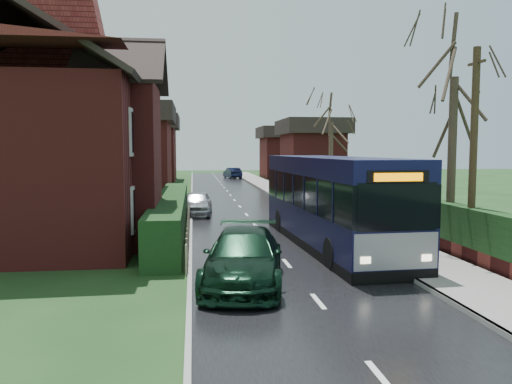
{
  "coord_description": "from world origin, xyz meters",
  "views": [
    {
      "loc": [
        -2.93,
        -17.33,
        3.63
      ],
      "look_at": [
        -0.23,
        3.95,
        1.8
      ],
      "focal_mm": 35.0,
      "sensor_mm": 36.0,
      "label": 1
    }
  ],
  "objects": [
    {
      "name": "telegraph_pole",
      "position": [
        5.8,
        -2.65,
        3.43
      ],
      "size": [
        0.23,
        0.87,
        6.79
      ],
      "rotation": [
        0.0,
        0.0,
        0.03
      ],
      "color": "#302515",
      "rests_on": "ground"
    },
    {
      "name": "car_silver",
      "position": [
        -2.73,
        10.2,
        0.67
      ],
      "size": [
        1.87,
        4.06,
        1.35
      ],
      "primitive_type": "imported",
      "rotation": [
        0.0,
        0.0,
        -0.07
      ],
      "color": "silver",
      "rests_on": "ground"
    },
    {
      "name": "bus_stop_sign",
      "position": [
        4.0,
        2.28,
        1.79
      ],
      "size": [
        0.21,
        0.4,
        2.71
      ],
      "rotation": [
        0.0,
        0.0,
        0.41
      ],
      "color": "slate",
      "rests_on": "ground"
    },
    {
      "name": "car_green",
      "position": [
        -1.6,
        -4.19,
        0.73
      ],
      "size": [
        2.84,
        5.3,
        1.46
      ],
      "primitive_type": "imported",
      "rotation": [
        0.0,
        0.0,
        -0.16
      ],
      "color": "black",
      "rests_on": "ground"
    },
    {
      "name": "car_distant",
      "position": [
        2.0,
        45.32,
        0.68
      ],
      "size": [
        2.22,
        4.32,
        1.36
      ],
      "primitive_type": "imported",
      "rotation": [
        0.0,
        0.0,
        3.34
      ],
      "color": "black",
      "rests_on": "ground"
    },
    {
      "name": "front_hedge",
      "position": [
        -3.9,
        5.0,
        0.8
      ],
      "size": [
        1.2,
        16.0,
        1.6
      ],
      "primitive_type": "cube",
      "color": "black",
      "rests_on": "ground"
    },
    {
      "name": "ground",
      "position": [
        0.0,
        0.0,
        0.0
      ],
      "size": [
        140.0,
        140.0,
        0.0
      ],
      "primitive_type": "plane",
      "color": "#2A4D21",
      "rests_on": "ground"
    },
    {
      "name": "tree_right_far",
      "position": [
        6.0,
        14.35,
        5.76
      ],
      "size": [
        3.99,
        3.99,
        7.71
      ],
      "color": "#3E3025",
      "rests_on": "ground"
    },
    {
      "name": "road",
      "position": [
        0.0,
        10.0,
        0.01
      ],
      "size": [
        6.0,
        100.0,
        0.02
      ],
      "primitive_type": "cube",
      "color": "black",
      "rests_on": "ground"
    },
    {
      "name": "tree_house_side",
      "position": [
        -12.26,
        17.47,
        8.24
      ],
      "size": [
        4.86,
        4.86,
        11.03
      ],
      "color": "#3B3023",
      "rests_on": "ground"
    },
    {
      "name": "kerb_left",
      "position": [
        -3.05,
        10.0,
        0.05
      ],
      "size": [
        0.12,
        100.0,
        0.1
      ],
      "primitive_type": "cube",
      "color": "gray",
      "rests_on": "ground"
    },
    {
      "name": "kerb_right",
      "position": [
        3.05,
        10.0,
        0.07
      ],
      "size": [
        0.12,
        100.0,
        0.14
      ],
      "primitive_type": "cube",
      "color": "gray",
      "rests_on": "ground"
    },
    {
      "name": "pavement",
      "position": [
        4.25,
        10.0,
        0.07
      ],
      "size": [
        2.5,
        100.0,
        0.14
      ],
      "primitive_type": "cube",
      "color": "slate",
      "rests_on": "ground"
    },
    {
      "name": "bus",
      "position": [
        2.2,
        0.73,
        1.66
      ],
      "size": [
        3.05,
        11.15,
        3.35
      ],
      "rotation": [
        0.0,
        0.0,
        0.05
      ],
      "color": "black",
      "rests_on": "ground"
    },
    {
      "name": "right_wall_hedge",
      "position": [
        5.8,
        10.0,
        1.02
      ],
      "size": [
        0.6,
        50.0,
        1.8
      ],
      "color": "maroon",
      "rests_on": "ground"
    },
    {
      "name": "brick_house",
      "position": [
        -8.73,
        4.78,
        4.38
      ],
      "size": [
        9.3,
        14.6,
        10.3
      ],
      "color": "maroon",
      "rests_on": "ground"
    },
    {
      "name": "tree_right_near",
      "position": [
        6.0,
        -0.99,
        6.52
      ],
      "size": [
        4.04,
        4.04,
        8.73
      ],
      "color": "#382D21",
      "rests_on": "ground"
    },
    {
      "name": "picket_fence",
      "position": [
        -3.15,
        5.0,
        0.45
      ],
      "size": [
        0.1,
        16.0,
        0.9
      ],
      "primitive_type": null,
      "color": "tan",
      "rests_on": "ground"
    }
  ]
}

